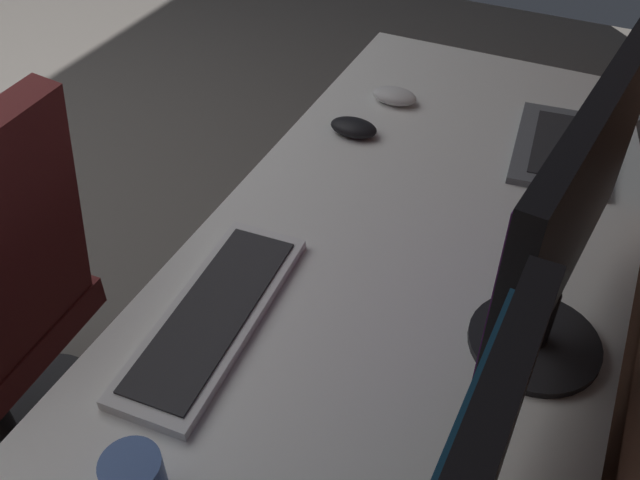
{
  "coord_description": "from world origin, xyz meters",
  "views": [
    {
      "loc": [
        0.96,
        2.18,
        1.55
      ],
      "look_at": [
        0.34,
        1.89,
        0.95
      ],
      "focal_mm": 39.1,
      "sensor_mm": 36.0,
      "label": 1
    }
  ],
  "objects_px": {
    "monitor_primary": "(573,211)",
    "mouse_spare": "(354,127)",
    "keyboard_main": "(214,315)",
    "mouse_main": "(394,96)",
    "laptop_leftmost": "(595,138)"
  },
  "relations": [
    {
      "from": "laptop_leftmost",
      "to": "mouse_main",
      "type": "bearing_deg",
      "value": -94.14
    },
    {
      "from": "laptop_leftmost",
      "to": "keyboard_main",
      "type": "xyz_separation_m",
      "value": [
        0.72,
        -0.47,
        -0.03
      ]
    },
    {
      "from": "keyboard_main",
      "to": "mouse_main",
      "type": "distance_m",
      "value": 0.75
    },
    {
      "from": "monitor_primary",
      "to": "laptop_leftmost",
      "type": "height_order",
      "value": "monitor_primary"
    },
    {
      "from": "keyboard_main",
      "to": "laptop_leftmost",
      "type": "bearing_deg",
      "value": 147.03
    },
    {
      "from": "mouse_main",
      "to": "mouse_spare",
      "type": "xyz_separation_m",
      "value": [
        0.16,
        -0.03,
        0.0
      ]
    },
    {
      "from": "mouse_main",
      "to": "laptop_leftmost",
      "type": "bearing_deg",
      "value": 85.86
    },
    {
      "from": "keyboard_main",
      "to": "mouse_spare",
      "type": "height_order",
      "value": "mouse_spare"
    },
    {
      "from": "monitor_primary",
      "to": "mouse_main",
      "type": "bearing_deg",
      "value": -142.91
    },
    {
      "from": "monitor_primary",
      "to": "laptop_leftmost",
      "type": "xyz_separation_m",
      "value": [
        -0.56,
        -0.0,
        -0.22
      ]
    },
    {
      "from": "monitor_primary",
      "to": "mouse_main",
      "type": "height_order",
      "value": "monitor_primary"
    },
    {
      "from": "keyboard_main",
      "to": "mouse_spare",
      "type": "distance_m",
      "value": 0.59
    },
    {
      "from": "laptop_leftmost",
      "to": "keyboard_main",
      "type": "height_order",
      "value": "laptop_leftmost"
    },
    {
      "from": "monitor_primary",
      "to": "mouse_spare",
      "type": "distance_m",
      "value": 0.68
    },
    {
      "from": "laptop_leftmost",
      "to": "mouse_spare",
      "type": "relative_size",
      "value": 3.19
    }
  ]
}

